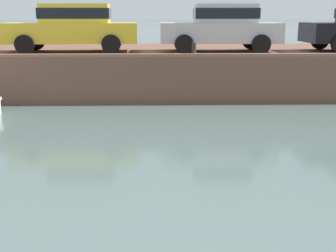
% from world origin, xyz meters
% --- Properties ---
extents(ground_plane, '(400.00, 400.00, 0.00)m').
position_xyz_m(ground_plane, '(0.00, 5.92, 0.00)').
color(ground_plane, '#4C605B').
extents(far_quay_wall, '(60.00, 6.00, 1.42)m').
position_xyz_m(far_quay_wall, '(0.00, 14.84, 0.71)').
color(far_quay_wall, brown).
rests_on(far_quay_wall, ground).
extents(far_wall_coping, '(60.00, 0.24, 0.08)m').
position_xyz_m(far_wall_coping, '(0.00, 11.96, 1.46)').
color(far_wall_coping, brown).
rests_on(far_wall_coping, far_quay_wall).
extents(car_left_inner_yellow, '(4.37, 2.02, 1.54)m').
position_xyz_m(car_left_inner_yellow, '(-2.85, 13.72, 2.27)').
color(car_left_inner_yellow, yellow).
rests_on(car_left_inner_yellow, far_quay_wall).
extents(car_centre_silver, '(3.94, 1.98, 1.54)m').
position_xyz_m(car_centre_silver, '(2.03, 13.72, 2.27)').
color(car_centre_silver, '#B7BABC').
rests_on(car_centre_silver, far_quay_wall).
extents(mooring_bollard_mid, '(0.15, 0.15, 0.44)m').
position_xyz_m(mooring_bollard_mid, '(1.00, 12.09, 1.66)').
color(mooring_bollard_mid, '#2D2B28').
rests_on(mooring_bollard_mid, far_quay_wall).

